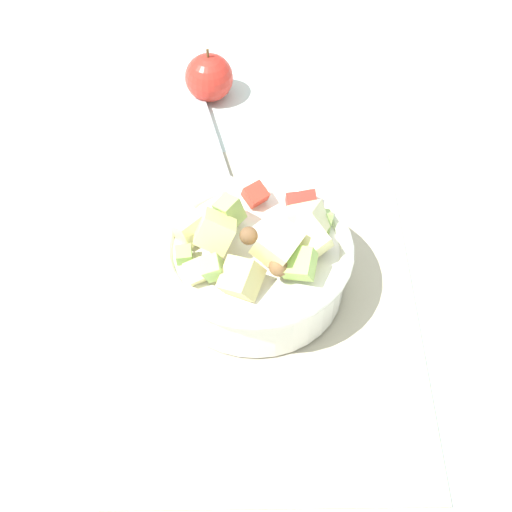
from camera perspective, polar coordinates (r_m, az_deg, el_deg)
ground_plane at (r=0.85m, az=0.99°, el=-3.23°), size 2.40×2.40×0.00m
placemat at (r=0.85m, az=0.99°, el=-3.10°), size 0.48×0.32×0.01m
salad_bowl at (r=0.82m, az=0.05°, el=-0.36°), size 0.21×0.21×0.12m
serving_spoon at (r=0.98m, az=-2.70°, el=6.57°), size 0.22×0.08×0.01m
whole_apple at (r=1.09m, az=-3.49°, el=13.03°), size 0.07×0.07×0.08m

